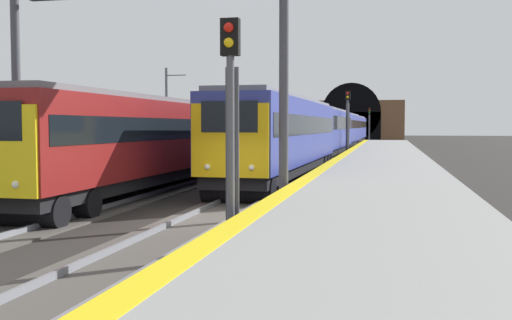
# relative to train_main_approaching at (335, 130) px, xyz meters

# --- Properties ---
(ground_plane) EXTENTS (320.00, 320.00, 0.00)m
(ground_plane) POSITION_rel_train_main_approaching_xyz_m (-41.04, -0.00, -2.39)
(ground_plane) COLOR #282623
(platform_right) EXTENTS (112.00, 4.97, 1.09)m
(platform_right) POSITION_rel_train_main_approaching_xyz_m (-41.04, -4.72, -1.85)
(platform_right) COLOR gray
(platform_right) RESTS_ON ground_plane
(platform_right_edge_strip) EXTENTS (112.00, 0.50, 0.01)m
(platform_right_edge_strip) POSITION_rel_train_main_approaching_xyz_m (-41.04, -2.48, -1.30)
(platform_right_edge_strip) COLOR yellow
(platform_right_edge_strip) RESTS_ON platform_right
(track_main_line) EXTENTS (160.00, 2.77, 0.21)m
(track_main_line) POSITION_rel_train_main_approaching_xyz_m (-41.04, -0.00, -2.35)
(track_main_line) COLOR #4C4742
(track_main_line) RESTS_ON ground_plane
(track_adjacent_line) EXTENTS (160.00, 3.02, 0.21)m
(track_adjacent_line) POSITION_rel_train_main_approaching_xyz_m (-41.04, 4.74, -2.35)
(track_adjacent_line) COLOR #4C4742
(track_adjacent_line) RESTS_ON ground_plane
(train_main_approaching) EXTENTS (77.84, 3.15, 4.17)m
(train_main_approaching) POSITION_rel_train_main_approaching_xyz_m (0.00, 0.00, 0.00)
(train_main_approaching) COLOR navy
(train_main_approaching) RESTS_ON ground_plane
(train_adjacent_platform) EXTENTS (60.88, 3.02, 3.93)m
(train_adjacent_platform) POSITION_rel_train_main_approaching_xyz_m (-14.60, 4.74, -0.13)
(train_adjacent_platform) COLOR maroon
(train_adjacent_platform) RESTS_ON ground_plane
(railway_signal_near) EXTENTS (0.39, 0.38, 4.95)m
(railway_signal_near) POSITION_rel_train_main_approaching_xyz_m (-46.38, -1.89, 0.52)
(railway_signal_near) COLOR #4C4C54
(railway_signal_near) RESTS_ON ground_plane
(railway_signal_mid) EXTENTS (0.39, 0.38, 5.53)m
(railway_signal_mid) POSITION_rel_train_main_approaching_xyz_m (-10.57, -1.89, 0.83)
(railway_signal_mid) COLOR #4C4C54
(railway_signal_mid) RESTS_ON ground_plane
(railway_signal_far) EXTENTS (0.39, 0.38, 5.81)m
(railway_signal_far) POSITION_rel_train_main_approaching_xyz_m (44.27, -1.89, 1.09)
(railway_signal_far) COLOR #4C4C54
(railway_signal_far) RESTS_ON ground_plane
(overhead_signal_gantry) EXTENTS (0.70, 9.08, 7.67)m
(overhead_signal_gantry) POSITION_rel_train_main_approaching_xyz_m (-40.84, 2.37, 3.39)
(overhead_signal_gantry) COLOR #3F3F47
(overhead_signal_gantry) RESTS_ON ground_plane
(tunnel_portal) EXTENTS (2.53, 21.15, 11.84)m
(tunnel_portal) POSITION_rel_train_main_approaching_xyz_m (65.77, 2.37, 1.62)
(tunnel_portal) COLOR brown
(tunnel_portal) RESTS_ON ground_plane
(catenary_mast_near) EXTENTS (0.22, 1.75, 7.41)m
(catenary_mast_near) POSITION_rel_train_main_approaching_xyz_m (-12.78, 12.32, 1.40)
(catenary_mast_near) COLOR #595B60
(catenary_mast_near) RESTS_ON ground_plane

